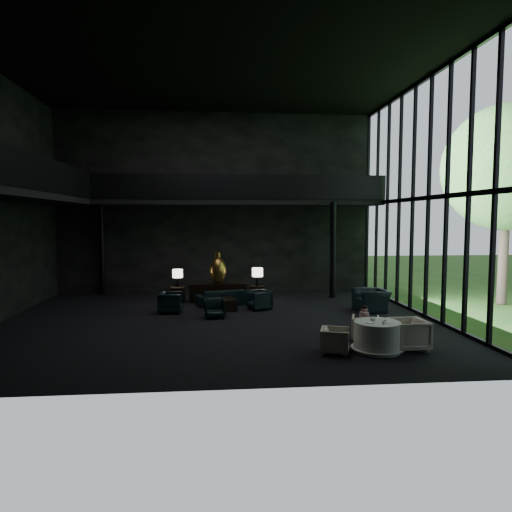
{
  "coord_description": "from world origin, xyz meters",
  "views": [
    {
      "loc": [
        -0.14,
        -14.6,
        3.31
      ],
      "look_at": [
        1.26,
        0.5,
        2.06
      ],
      "focal_mm": 32.0,
      "sensor_mm": 36.0,
      "label": 1
    }
  ],
  "objects": [
    {
      "name": "dining_table",
      "position": [
        3.9,
        -3.76,
        0.33
      ],
      "size": [
        1.3,
        1.3,
        0.75
      ],
      "color": "white",
      "rests_on": "floor"
    },
    {
      "name": "cereal_bowl",
      "position": [
        3.84,
        -3.59,
        0.79
      ],
      "size": [
        0.15,
        0.15,
        0.08
      ],
      "primitive_type": "ellipsoid",
      "color": "white",
      "rests_on": "dining_table"
    },
    {
      "name": "ceiling",
      "position": [
        0.0,
        0.0,
        8.0
      ],
      "size": [
        14.0,
        12.0,
        0.02
      ],
      "primitive_type": "cube",
      "color": "black",
      "rests_on": "ground"
    },
    {
      "name": "wall_back",
      "position": [
        0.0,
        6.0,
        4.0
      ],
      "size": [
        14.0,
        0.04,
        8.0
      ],
      "primitive_type": "cube",
      "color": "black",
      "rests_on": "ground"
    },
    {
      "name": "dining_chair_west",
      "position": [
        2.81,
        -3.81,
        0.31
      ],
      "size": [
        0.72,
        0.75,
        0.62
      ],
      "primitive_type": "imported",
      "rotation": [
        0.0,
        0.0,
        1.26
      ],
      "color": "beige",
      "rests_on": "floor"
    },
    {
      "name": "mezzanine_back",
      "position": [
        1.0,
        5.0,
        4.0
      ],
      "size": [
        12.0,
        2.0,
        0.25
      ],
      "primitive_type": "cube",
      "color": "black",
      "rests_on": "wall_back"
    },
    {
      "name": "side_table_right",
      "position": [
        1.61,
        3.71,
        0.29
      ],
      "size": [
        0.53,
        0.53,
        0.58
      ],
      "primitive_type": "cube",
      "color": "black",
      "rests_on": "floor"
    },
    {
      "name": "tree_near",
      "position": [
        11.0,
        2.0,
        5.23
      ],
      "size": [
        4.8,
        4.8,
        7.65
      ],
      "color": "#382D23",
      "rests_on": "garden_ground"
    },
    {
      "name": "lounge_armchair_east",
      "position": [
        1.49,
        1.75,
        0.39
      ],
      "size": [
        0.93,
        0.96,
        0.78
      ],
      "primitive_type": "imported",
      "rotation": [
        0.0,
        0.0,
        -1.2
      ],
      "color": "black",
      "rests_on": "floor"
    },
    {
      "name": "floor",
      "position": [
        0.0,
        0.0,
        0.0
      ],
      "size": [
        14.0,
        12.0,
        0.02
      ],
      "primitive_type": "cube",
      "color": "black",
      "rests_on": "ground"
    },
    {
      "name": "wall_front",
      "position": [
        0.0,
        -6.0,
        4.0
      ],
      "size": [
        14.0,
        0.04,
        8.0
      ],
      "primitive_type": "cube",
      "color": "black",
      "rests_on": "ground"
    },
    {
      "name": "railing_left",
      "position": [
        -5.0,
        0.0,
        4.6
      ],
      "size": [
        0.06,
        12.0,
        1.0
      ],
      "primitive_type": "cube",
      "color": "black",
      "rests_on": "mezzanine_left"
    },
    {
      "name": "coffee_cup",
      "position": [
        4.08,
        -3.8,
        0.79
      ],
      "size": [
        0.11,
        0.11,
        0.06
      ],
      "primitive_type": "cylinder",
      "rotation": [
        0.0,
        0.0,
        0.32
      ],
      "color": "white",
      "rests_on": "saucer"
    },
    {
      "name": "plate_b",
      "position": [
        4.13,
        -3.55,
        0.76
      ],
      "size": [
        0.22,
        0.22,
        0.01
      ],
      "primitive_type": "cylinder",
      "rotation": [
        0.0,
        0.0,
        -0.01
      ],
      "color": "white",
      "rests_on": "dining_table"
    },
    {
      "name": "dining_chair_north",
      "position": [
        3.96,
        -2.71,
        0.35
      ],
      "size": [
        0.85,
        0.82,
        0.69
      ],
      "primitive_type": "imported",
      "rotation": [
        0.0,
        0.0,
        2.8
      ],
      "color": "#BDA391",
      "rests_on": "floor"
    },
    {
      "name": "window_armchair",
      "position": [
        5.46,
        1.1,
        0.59
      ],
      "size": [
        0.95,
        1.4,
        1.18
      ],
      "primitive_type": "imported",
      "rotation": [
        0.0,
        0.0,
        -1.51
      ],
      "color": "black",
      "rests_on": "floor"
    },
    {
      "name": "plate_a",
      "position": [
        3.68,
        -3.85,
        0.76
      ],
      "size": [
        0.3,
        0.3,
        0.01
      ],
      "primitive_type": "cylinder",
      "rotation": [
        0.0,
        0.0,
        0.33
      ],
      "color": "white",
      "rests_on": "dining_table"
    },
    {
      "name": "table_lamp_right",
      "position": [
        1.61,
        3.67,
        1.11
      ],
      "size": [
        0.44,
        0.44,
        0.73
      ],
      "color": "black",
      "rests_on": "side_table_right"
    },
    {
      "name": "child",
      "position": [
        3.86,
        -2.86,
        0.72
      ],
      "size": [
        0.25,
        0.25,
        0.55
      ],
      "rotation": [
        0.0,
        0.0,
        3.14
      ],
      "color": "pink",
      "rests_on": "dining_chair_north"
    },
    {
      "name": "column_nw",
      "position": [
        -5.0,
        5.7,
        2.0
      ],
      "size": [
        0.24,
        0.24,
        4.0
      ],
      "primitive_type": "cylinder",
      "color": "black",
      "rests_on": "floor"
    },
    {
      "name": "column_ne",
      "position": [
        4.8,
        4.0,
        2.0
      ],
      "size": [
        0.24,
        0.24,
        4.0
      ],
      "primitive_type": "cylinder",
      "color": "black",
      "rests_on": "floor"
    },
    {
      "name": "sofa",
      "position": [
        0.18,
        2.77,
        0.39
      ],
      "size": [
        2.09,
        1.04,
        0.78
      ],
      "primitive_type": "imported",
      "rotation": [
        0.0,
        0.0,
        3.38
      ],
      "color": "black",
      "rests_on": "floor"
    },
    {
      "name": "bronze_urn",
      "position": [
        0.01,
        3.59,
        1.26
      ],
      "size": [
        0.67,
        0.67,
        1.24
      ],
      "color": "olive",
      "rests_on": "console"
    },
    {
      "name": "console",
      "position": [
        0.01,
        3.49,
        0.36
      ],
      "size": [
        2.28,
        0.52,
        0.73
      ],
      "primitive_type": "cube",
      "color": "black",
      "rests_on": "floor"
    },
    {
      "name": "side_table_left",
      "position": [
        -1.59,
        3.46,
        0.31
      ],
      "size": [
        0.56,
        0.56,
        0.61
      ],
      "primitive_type": "cube",
      "color": "black",
      "rests_on": "floor"
    },
    {
      "name": "mezzanine_left",
      "position": [
        -6.0,
        0.0,
        4.0
      ],
      "size": [
        2.0,
        12.0,
        0.25
      ],
      "primitive_type": "cube",
      "color": "black",
      "rests_on": "wall_left"
    },
    {
      "name": "curtain_wall",
      "position": [
        6.95,
        0.0,
        4.0
      ],
      "size": [
        0.2,
        12.0,
        8.0
      ],
      "primitive_type": null,
      "color": "black",
      "rests_on": "ground"
    },
    {
      "name": "lounge_armchair_west",
      "position": [
        -1.67,
        1.46,
        0.41
      ],
      "size": [
        0.81,
        0.86,
        0.83
      ],
      "primitive_type": "imported",
      "rotation": [
        0.0,
        0.0,
        1.5
      ],
      "color": "black",
      "rests_on": "floor"
    },
    {
      "name": "lounge_armchair_south",
      "position": [
        -0.13,
        0.51,
        0.32
      ],
      "size": [
        0.65,
        0.61,
        0.64
      ],
      "primitive_type": "imported",
      "rotation": [
        0.0,
        0.0,
        0.05
      ],
      "color": "black",
      "rests_on": "floor"
    },
    {
      "name": "table_lamp_left",
      "position": [
        -1.59,
        3.62,
        1.1
      ],
      "size": [
        0.41,
        0.41,
        0.68
      ],
      "color": "black",
      "rests_on": "side_table_left"
    },
    {
      "name": "saucer",
      "position": [
        4.09,
        -3.9,
        0.76
      ],
      "size": [
        0.16,
        0.16,
        0.01
      ],
      "primitive_type": "cylinder",
      "rotation": [
        0.0,
        0.0,
        -0.09
      ],
      "color": "white",
      "rests_on": "dining_table"
    },
    {
      "name": "dining_chair_east",
      "position": [
        4.73,
        -3.7,
        0.48
      ],
      "size": [
        0.91,
        0.97,
        0.97
      ],
      "primitive_type": "imported",
      "rotation": [
        0.0,
        0.0,
        -1.53
      ],
      "color": "beige",
      "rests_on": "floor"
    },
    {
      "name": "coffee_table",
      "position": [
        0.11,
        1.75,
        0.21
      ],
      "size": [
        1.12,
        1.12,
        0.42
      ],
      "primitive_type": "cube",
      "rotation": [
        0.0,
        0.0,
        0.21
      ],
      "color": "black",
      "rests_on": "floor"
    },
    {
      "name": "railing_back",
      "position": [
        1.0,
        4.0,
        4.6
      ],
      "size": [
        12.0,
        0.06,
        1.0
      ],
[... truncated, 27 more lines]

